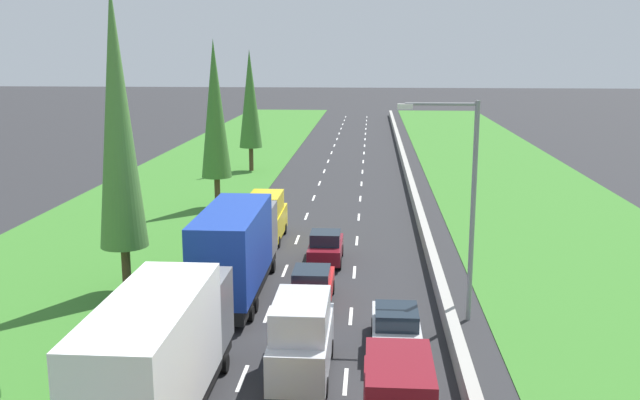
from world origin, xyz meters
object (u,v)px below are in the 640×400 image
white_box_truck_left_lane (161,355)px  poplar_tree_fourth (250,99)px  maroon_hatchback_centre_lane (326,247)px  poplar_tree_third (215,110)px  poplar_tree_second (118,119)px  yellow_van_left_lane (266,217)px  silver_van_centre_lane (302,337)px  street_light_mast (465,195)px  blue_box_truck_left_lane (237,249)px  red_sedan_centre_lane (312,286)px  silver_sedan_right_lane (396,329)px

white_box_truck_left_lane → poplar_tree_fourth: 45.28m
white_box_truck_left_lane → maroon_hatchback_centre_lane: bearing=77.2°
poplar_tree_third → poplar_tree_second: bearing=-91.1°
yellow_van_left_lane → silver_van_centre_lane: bearing=-77.7°
white_box_truck_left_lane → poplar_tree_third: 30.05m
poplar_tree_fourth → street_light_mast: 38.68m
street_light_mast → blue_box_truck_left_lane: bearing=166.9°
red_sedan_centre_lane → silver_sedan_right_lane: 5.74m
silver_sedan_right_lane → blue_box_truck_left_lane: size_ratio=0.48×
blue_box_truck_left_lane → poplar_tree_second: 7.73m
silver_van_centre_lane → silver_sedan_right_lane: bearing=36.8°
yellow_van_left_lane → poplar_tree_second: (-5.07, -9.39, 6.56)m
silver_sedan_right_lane → poplar_tree_second: (-12.10, 5.52, 7.14)m
white_box_truck_left_lane → silver_van_centre_lane: bearing=41.9°
yellow_van_left_lane → blue_box_truck_left_lane: bearing=-89.6°
street_light_mast → poplar_tree_third: bearing=125.6°
maroon_hatchback_centre_lane → poplar_tree_fourth: (-8.65, 28.18, 5.70)m
white_box_truck_left_lane → yellow_van_left_lane: 20.78m
silver_sedan_right_lane → yellow_van_left_lane: (-7.04, 14.91, 0.59)m
silver_van_centre_lane → red_sedan_centre_lane: (-0.24, 6.98, -0.59)m
poplar_tree_third → street_light_mast: bearing=-54.4°
silver_sedan_right_lane → poplar_tree_second: poplar_tree_second is taller
red_sedan_centre_lane → blue_box_truck_left_lane: 3.83m
maroon_hatchback_centre_lane → poplar_tree_fourth: size_ratio=0.36×
maroon_hatchback_centre_lane → poplar_tree_second: size_ratio=0.28×
street_light_mast → yellow_van_left_lane: bearing=129.8°
poplar_tree_second → silver_sedan_right_lane: bearing=-24.5°
silver_sedan_right_lane → poplar_tree_third: 26.92m
yellow_van_left_lane → poplar_tree_third: (-4.71, 8.54, 5.49)m
white_box_truck_left_lane → yellow_van_left_lane: size_ratio=1.92×
poplar_tree_third → silver_van_centre_lane: bearing=-71.9°
poplar_tree_fourth → yellow_van_left_lane: bearing=-78.5°
silver_van_centre_lane → yellow_van_left_lane: same height
silver_van_centre_lane → yellow_van_left_lane: size_ratio=1.00×
white_box_truck_left_lane → blue_box_truck_left_lane: 11.31m
silver_van_centre_lane → maroon_hatchback_centre_lane: size_ratio=1.26×
maroon_hatchback_centre_lane → poplar_tree_third: poplar_tree_third is taller
silver_van_centre_lane → poplar_tree_second: size_ratio=0.35×
silver_sedan_right_lane → street_light_mast: bearing=49.5°
silver_van_centre_lane → white_box_truck_left_lane: 5.17m
red_sedan_centre_lane → white_box_truck_left_lane: 11.07m
blue_box_truck_left_lane → poplar_tree_fourth: poplar_tree_fourth is taller
yellow_van_left_lane → street_light_mast: bearing=-50.2°
silver_van_centre_lane → street_light_mast: street_light_mast is taller
silver_sedan_right_lane → street_light_mast: street_light_mast is taller
poplar_tree_second → poplar_tree_third: size_ratio=1.18×
silver_van_centre_lane → poplar_tree_second: poplar_tree_second is taller
maroon_hatchback_centre_lane → poplar_tree_third: (-8.44, 12.67, 6.06)m
blue_box_truck_left_lane → yellow_van_left_lane: (-0.07, 9.45, -0.78)m
white_box_truck_left_lane → maroon_hatchback_centre_lane: (3.77, 16.63, -1.35)m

